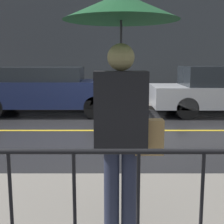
# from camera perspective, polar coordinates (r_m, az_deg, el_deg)

# --- Properties ---
(ground_plane) EXTENTS (80.00, 80.00, 0.00)m
(ground_plane) POSITION_cam_1_polar(r_m,az_deg,el_deg) (7.54, -1.75, -3.41)
(ground_plane) COLOR #262628
(sidewalk_near) EXTENTS (28.00, 2.47, 0.13)m
(sidewalk_near) POSITION_cam_1_polar(r_m,az_deg,el_deg) (3.32, -4.38, -19.74)
(sidewalk_near) COLOR slate
(sidewalk_near) RESTS_ON ground_plane
(sidewalk_far) EXTENTS (28.00, 2.20, 0.13)m
(sidewalk_far) POSITION_cam_1_polar(r_m,az_deg,el_deg) (11.78, -1.08, 1.60)
(sidewalk_far) COLOR slate
(sidewalk_far) RESTS_ON ground_plane
(lane_marking) EXTENTS (25.20, 0.12, 0.01)m
(lane_marking) POSITION_cam_1_polar(r_m,az_deg,el_deg) (7.53, -1.75, -3.38)
(lane_marking) COLOR gold
(lane_marking) RESTS_ON ground_plane
(building_storefront) EXTENTS (28.00, 0.30, 6.60)m
(building_storefront) POSITION_cam_1_polar(r_m,az_deg,el_deg) (13.02, -1.01, 16.65)
(building_storefront) COLOR #383D42
(building_storefront) RESTS_ON ground_plane
(railing_foreground) EXTENTS (12.00, 0.04, 1.00)m
(railing_foreground) POSITION_cam_1_polar(r_m,az_deg,el_deg) (2.12, -6.76, -16.18)
(railing_foreground) COLOR black
(railing_foreground) RESTS_ON sidewalk_near
(pedestrian) EXTENTS (0.94, 0.94, 2.08)m
(pedestrian) POSITION_cam_1_polar(r_m,az_deg,el_deg) (2.59, 1.91, 10.03)
(pedestrian) COLOR #23283D
(pedestrian) RESTS_ON sidewalk_near
(car_navy) EXTENTS (4.78, 1.72, 1.47)m
(car_navy) POSITION_cam_1_polar(r_m,az_deg,el_deg) (9.89, -11.64, 3.99)
(car_navy) COLOR #19234C
(car_navy) RESTS_ON ground_plane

